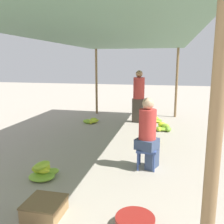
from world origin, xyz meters
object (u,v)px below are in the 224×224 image
object	(u,v)px
basin_black	(135,222)
banana_pile_left_0	(43,172)
vendor_seated	(148,133)
banana_pile_left_1	(91,121)
banana_pile_right_2	(156,120)
banana_pile_right_1	(149,138)
shopper_walking_mid	(139,96)
crate_near	(45,208)
stool	(147,152)
banana_pile_right_0	(164,128)

from	to	relation	value
basin_black	banana_pile_left_0	world-z (taller)	banana_pile_left_0
basin_black	banana_pile_left_0	xyz separation A→B (m)	(-1.62, 0.89, 0.05)
vendor_seated	basin_black	distance (m)	1.78
banana_pile_left_1	banana_pile_right_2	xyz separation A→B (m)	(1.97, 0.55, 0.01)
vendor_seated	banana_pile_right_2	xyz separation A→B (m)	(-0.04, 3.56, -0.58)
banana_pile_right_1	banana_pile_right_2	xyz separation A→B (m)	(0.05, 2.08, -0.02)
banana_pile_left_1	shopper_walking_mid	world-z (taller)	shopper_walking_mid
crate_near	stool	bearing A→B (deg)	57.23
stool	banana_pile_right_2	size ratio (longest dim) A/B	0.85
banana_pile_left_0	crate_near	distance (m)	1.04
banana_pile_right_2	banana_pile_left_0	bearing A→B (deg)	-109.81
banana_pile_right_1	vendor_seated	bearing A→B (deg)	-86.20
banana_pile_right_0	banana_pile_left_1	bearing A→B (deg)	170.39
basin_black	banana_pile_right_1	xyz separation A→B (m)	(-0.10, 3.16, 0.03)
banana_pile_left_0	crate_near	size ratio (longest dim) A/B	1.07
stool	shopper_walking_mid	distance (m)	3.55
banana_pile_right_1	shopper_walking_mid	bearing A→B (deg)	103.75
basin_black	banana_pile_right_2	world-z (taller)	banana_pile_right_2
banana_pile_right_1	banana_pile_right_0	bearing A→B (deg)	74.07
banana_pile_right_1	shopper_walking_mid	world-z (taller)	shopper_walking_mid
vendor_seated	crate_near	xyz separation A→B (m)	(-1.10, -1.69, -0.55)
banana_pile_right_1	crate_near	world-z (taller)	banana_pile_right_1
basin_black	crate_near	size ratio (longest dim) A/B	0.99
banana_pile_left_1	crate_near	distance (m)	4.79
vendor_seated	basin_black	world-z (taller)	vendor_seated
banana_pile_left_0	shopper_walking_mid	world-z (taller)	shopper_walking_mid
vendor_seated	basin_black	bearing A→B (deg)	-89.81
stool	vendor_seated	xyz separation A→B (m)	(0.02, 0.01, 0.35)
banana_pile_right_1	banana_pile_right_2	bearing A→B (deg)	88.52
vendor_seated	banana_pile_right_0	size ratio (longest dim) A/B	2.89
stool	banana_pile_right_2	world-z (taller)	stool
banana_pile_left_1	banana_pile_right_0	xyz separation A→B (m)	(2.24, -0.38, 0.01)
vendor_seated	banana_pile_right_1	distance (m)	1.58
banana_pile_right_0	shopper_walking_mid	xyz separation A→B (m)	(-0.81, 0.82, 0.76)
shopper_walking_mid	banana_pile_left_0	bearing A→B (deg)	-103.65
basin_black	banana_pile_right_1	distance (m)	3.16
banana_pile_left_0	banana_pile_left_1	size ratio (longest dim) A/B	0.96
vendor_seated	banana_pile_left_0	bearing A→B (deg)	-153.99
banana_pile_right_0	crate_near	bearing A→B (deg)	-107.12
vendor_seated	shopper_walking_mid	distance (m)	3.51
shopper_walking_mid	basin_black	bearing A→B (deg)	-83.48
banana_pile_left_0	vendor_seated	bearing A→B (deg)	26.01
banana_pile_right_2	basin_black	bearing A→B (deg)	-89.45
crate_near	vendor_seated	bearing A→B (deg)	56.94
stool	banana_pile_left_0	size ratio (longest dim) A/B	0.75
stool	banana_pile_right_2	bearing A→B (deg)	90.46
stool	banana_pile_left_1	size ratio (longest dim) A/B	0.72
stool	vendor_seated	distance (m)	0.35
vendor_seated	shopper_walking_mid	xyz separation A→B (m)	(-0.58, 3.45, 0.19)
basin_black	banana_pile_right_0	distance (m)	4.31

